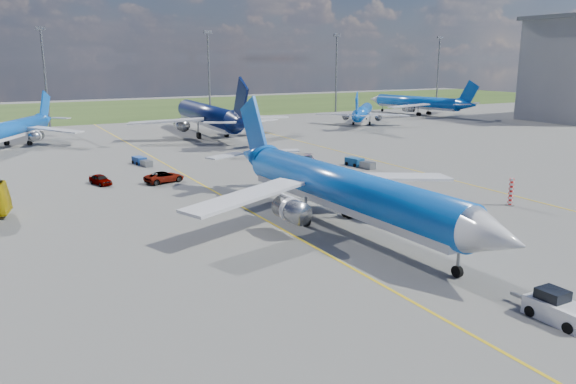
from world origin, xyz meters
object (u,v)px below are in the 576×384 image
main_airliner (343,229)px  service_car_b (164,177)px  service_car_c (307,159)px  baggage_tug_c (142,161)px  baggage_tug_w (360,196)px  bg_jet_ne (362,124)px  baggage_tug_e (359,163)px  warning_post (511,192)px  bg_jet_n (208,136)px  bg_jet_nnw (12,147)px  bg_jet_ene (416,115)px  service_car_a (100,180)px  pushback_tug (558,309)px

main_airliner → service_car_b: bearing=105.6°
service_car_c → baggage_tug_c: service_car_c is taller
baggage_tug_c → service_car_b: bearing=-101.7°
service_car_c → baggage_tug_w: size_ratio=0.76×
bg_jet_ne → main_airliner: bearing=94.5°
service_car_b → baggage_tug_e: service_car_b is taller
warning_post → bg_jet_n: (-8.87, 69.25, -1.50)m
bg_jet_nnw → bg_jet_n: bearing=25.5°
warning_post → bg_jet_ene: bearing=54.5°
baggage_tug_e → service_car_a: bearing=162.3°
service_car_b → baggage_tug_w: size_ratio=0.92×
warning_post → main_airliner: size_ratio=0.07×
bg_jet_n → pushback_tug: 90.53m
bg_jet_ene → main_airliner: (-80.44, -82.24, 0.00)m
bg_jet_nnw → baggage_tug_w: bearing=-33.5°
baggage_tug_w → service_car_b: bearing=134.7°
service_car_c → service_car_b: bearing=-138.4°
bg_jet_ne → service_car_c: size_ratio=7.36×
bg_jet_ne → baggage_tug_c: (-61.40, -28.67, 0.51)m
bg_jet_ene → service_car_b: (-89.42, -54.30, 0.72)m
bg_jet_nnw → baggage_tug_w: 70.26m
bg_jet_ene → baggage_tug_e: bg_jet_ene is taller
bg_jet_n → baggage_tug_c: (-20.39, -26.06, 0.51)m
main_airliner → service_car_c: main_airliner is taller
warning_post → service_car_c: 32.91m
bg_jet_ne → warning_post: bearing=107.4°
bg_jet_n → baggage_tug_e: bearing=103.8°
pushback_tug → baggage_tug_c: size_ratio=1.09×
bg_jet_ne → service_car_a: size_ratio=8.16×
baggage_tug_e → service_car_b: bearing=165.0°
service_car_c → baggage_tug_w: 23.95m
bg_jet_ene → baggage_tug_w: size_ratio=6.69×
bg_jet_nnw → bg_jet_ene: 105.82m
warning_post → bg_jet_nnw: size_ratio=0.09×
warning_post → bg_jet_n: size_ratio=0.06×
baggage_tug_w → warning_post: bearing=-28.8°
baggage_tug_c → bg_jet_nnw: bearing=110.3°
main_airliner → pushback_tug: bearing=-90.0°
bg_jet_n → service_car_c: size_ratio=10.82×
service_car_a → warning_post: bearing=-57.6°
warning_post → service_car_a: bearing=139.4°
bg_jet_n → bg_jet_ne: bearing=-172.5°
bg_jet_nnw → main_airliner: size_ratio=0.82×
pushback_tug → service_car_b: (-9.82, 49.99, -0.02)m
bg_jet_ene → baggage_tug_w: (-73.02, -74.49, 0.58)m
bg_jet_ne → service_car_b: bg_jet_ne is taller
bg_jet_n → service_car_c: 37.11m
baggage_tug_c → baggage_tug_w: bearing=-74.5°
pushback_tug → baggage_tug_c: 64.45m
bg_jet_nnw → bg_jet_ene: (105.14, 12.01, 0.00)m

